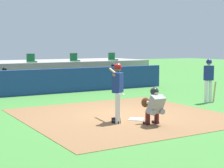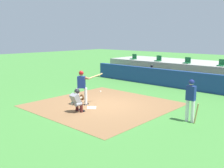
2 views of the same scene
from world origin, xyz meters
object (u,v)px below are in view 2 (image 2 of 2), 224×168
Objects in this scene: stadium_seat_2 at (187,62)px; stadium_seat_3 at (221,64)px; catcher_crouched at (77,99)px; dugout_player_0 at (151,73)px; stadium_seat_0 at (134,58)px; home_plate at (92,108)px; stadium_seat_1 at (158,60)px; on_deck_batter at (191,98)px; batter_at_plate at (82,86)px.

stadium_seat_2 is 1.00× the size of stadium_seat_3.
dugout_player_0 is at bearing 102.28° from catcher_crouched.
stadium_seat_0 is at bearing 180.00° from stadium_seat_2.
dugout_player_0 is 3.92m from stadium_seat_0.
stadium_seat_0 is at bearing 180.00° from stadium_seat_3.
home_plate is 11.53m from stadium_seat_0.
catcher_crouched is at bearing -76.79° from stadium_seat_1.
stadium_seat_2 is at bearing 0.00° from stadium_seat_0.
stadium_seat_3 is at bearing 0.00° from stadium_seat_1.
stadium_seat_2 is (-4.48, 8.83, 0.51)m from on_deck_batter.
stadium_seat_3 reaches higher than home_plate.
stadium_seat_3 is (4.57, 2.03, 0.86)m from dugout_player_0.
home_plate is 0.92× the size of stadium_seat_1.
stadium_seat_1 reaches higher than batter_at_plate.
dugout_player_0 is at bearing -32.18° from stadium_seat_0.
stadium_seat_1 reaches higher than dugout_player_0.
dugout_player_0 is at bearing -155.99° from stadium_seat_3.
stadium_seat_2 is at bearing 90.00° from home_plate.
on_deck_batter is at bearing -42.37° from stadium_seat_0.
stadium_seat_1 and stadium_seat_3 have the same top height.
stadium_seat_2 is at bearing 116.91° from on_deck_batter.
dugout_player_0 is (-1.28, 8.13, -0.36)m from batter_at_plate.
stadium_seat_1 is 1.00× the size of stadium_seat_3.
dugout_player_0 is at bearing -134.03° from stadium_seat_2.
dugout_player_0 reaches higher than home_plate.
home_plate is 8.40m from dugout_player_0.
stadium_seat_2 is at bearing 0.00° from stadium_seat_1.
home_plate is 4.79m from on_deck_batter.
catcher_crouched is 11.11m from stadium_seat_2.
dugout_player_0 is 2.71× the size of stadium_seat_1.
home_plate is 1.07m from catcher_crouched.
stadium_seat_0 and stadium_seat_2 have the same top height.
stadium_seat_0 is 7.80m from stadium_seat_3.
stadium_seat_1 is 2.60m from stadium_seat_2.
stadium_seat_0 is (-3.23, 2.03, 0.86)m from dugout_player_0.
dugout_player_0 is 2.71× the size of stadium_seat_0.
on_deck_batter is 3.72× the size of stadium_seat_3.
batter_at_plate is 3.76× the size of stadium_seat_1.
stadium_seat_3 is at bearing 72.08° from batter_at_plate.
stadium_seat_2 is at bearing 86.12° from batter_at_plate.
stadium_seat_0 is (-9.68, 8.83, 0.51)m from on_deck_batter.
stadium_seat_2 reaches higher than dugout_player_0.
stadium_seat_0 is (-5.20, 10.18, 1.51)m from home_plate.
batter_at_plate is at bearing -93.88° from stadium_seat_2.
stadium_seat_1 is (-2.60, 11.08, 0.93)m from catcher_crouched.
home_plate is at bearing -62.94° from stadium_seat_0.
stadium_seat_0 and stadium_seat_3 have the same top height.
stadium_seat_2 is (2.60, 0.00, 0.00)m from stadium_seat_1.
batter_at_plate reaches higher than home_plate.
on_deck_batter is at bearing 14.47° from batter_at_plate.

